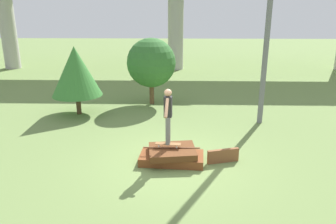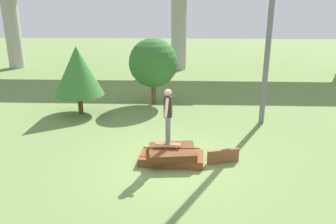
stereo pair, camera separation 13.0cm
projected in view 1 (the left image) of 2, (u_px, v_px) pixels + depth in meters
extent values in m
plane|color=olive|center=(172.00, 162.00, 9.59)|extent=(80.00, 80.00, 0.00)
cube|color=brown|center=(172.00, 158.00, 9.56)|extent=(1.90, 1.05, 0.24)
cube|color=#5B3319|center=(172.00, 151.00, 9.49)|extent=(1.44, 1.23, 0.21)
cylinder|color=brown|center=(172.00, 148.00, 9.46)|extent=(1.64, 0.04, 0.04)
cube|color=brown|center=(223.00, 156.00, 9.52)|extent=(0.94, 0.36, 0.41)
cube|color=brown|center=(168.00, 144.00, 9.48)|extent=(0.76, 0.27, 0.01)
cylinder|color=silver|center=(177.00, 145.00, 9.54)|extent=(0.06, 0.04, 0.05)
cylinder|color=silver|center=(177.00, 147.00, 9.38)|extent=(0.06, 0.04, 0.05)
cylinder|color=silver|center=(160.00, 144.00, 9.60)|extent=(0.06, 0.04, 0.05)
cylinder|color=silver|center=(159.00, 146.00, 9.45)|extent=(0.06, 0.04, 0.05)
cylinder|color=slate|center=(168.00, 129.00, 9.43)|extent=(0.12, 0.12, 0.82)
cylinder|color=slate|center=(168.00, 131.00, 9.27)|extent=(0.12, 0.12, 0.82)
cube|color=black|center=(168.00, 107.00, 9.14)|extent=(0.24, 0.23, 0.59)
sphere|color=#A37556|center=(168.00, 93.00, 9.01)|extent=(0.21, 0.21, 0.21)
cylinder|color=#A37556|center=(169.00, 102.00, 9.41)|extent=(0.13, 0.47, 0.47)
cylinder|color=#A37556|center=(167.00, 108.00, 8.83)|extent=(0.13, 0.47, 0.47)
cylinder|color=#A8A59E|center=(7.00, 20.00, 23.39)|extent=(1.10, 1.10, 6.94)
cylinder|color=#A8A59E|center=(176.00, 20.00, 23.06)|extent=(1.10, 1.10, 6.94)
cylinder|color=slate|center=(270.00, 3.00, 11.52)|extent=(0.20, 0.20, 8.97)
cylinder|color=brown|center=(152.00, 93.00, 15.26)|extent=(0.21, 0.21, 0.99)
sphere|color=#336B2D|center=(151.00, 63.00, 14.82)|extent=(2.23, 2.23, 2.23)
cylinder|color=#4C3823|center=(79.00, 105.00, 13.82)|extent=(0.20, 0.20, 0.82)
cone|color=#387A33|center=(76.00, 71.00, 13.38)|extent=(2.06, 2.06, 2.03)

